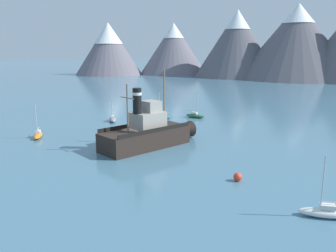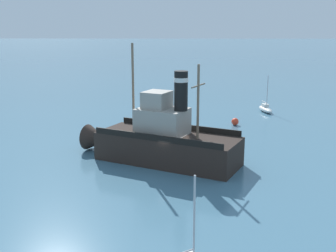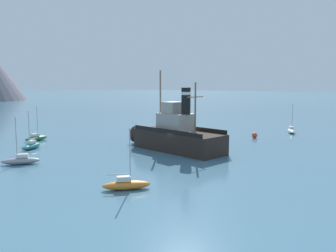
{
  "view_description": "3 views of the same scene",
  "coord_description": "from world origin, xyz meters",
  "px_view_note": "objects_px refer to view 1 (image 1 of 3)",
  "views": [
    {
      "loc": [
        20.65,
        -39.78,
        12.58
      ],
      "look_at": [
        3.24,
        3.82,
        2.31
      ],
      "focal_mm": 38.0,
      "sensor_mm": 36.0,
      "label": 1
    },
    {
      "loc": [
        -32.61,
        -0.03,
        11.47
      ],
      "look_at": [
        2.02,
        0.49,
        3.01
      ],
      "focal_mm": 45.0,
      "sensor_mm": 36.0,
      "label": 2
    },
    {
      "loc": [
        -39.53,
        -13.27,
        8.47
      ],
      "look_at": [
        -1.48,
        0.84,
        3.4
      ],
      "focal_mm": 38.0,
      "sensor_mm": 36.0,
      "label": 3
    }
  ],
  "objects_px": {
    "sailboat_teal": "(161,117)",
    "sailboat_green": "(195,115)",
    "mooring_buoy": "(238,177)",
    "sailboat_white": "(325,212)",
    "old_tugboat": "(149,133)",
    "sailboat_orange": "(38,135)",
    "sailboat_grey": "(112,119)"
  },
  "relations": [
    {
      "from": "sailboat_white",
      "to": "sailboat_grey",
      "type": "bearing_deg",
      "value": 142.63
    },
    {
      "from": "sailboat_teal",
      "to": "old_tugboat",
      "type": "bearing_deg",
      "value": -72.0
    },
    {
      "from": "old_tugboat",
      "to": "sailboat_grey",
      "type": "bearing_deg",
      "value": 135.87
    },
    {
      "from": "sailboat_green",
      "to": "sailboat_grey",
      "type": "bearing_deg",
      "value": -145.11
    },
    {
      "from": "sailboat_teal",
      "to": "sailboat_white",
      "type": "relative_size",
      "value": 1.0
    },
    {
      "from": "mooring_buoy",
      "to": "sailboat_white",
      "type": "bearing_deg",
      "value": -33.92
    },
    {
      "from": "sailboat_green",
      "to": "sailboat_white",
      "type": "bearing_deg",
      "value": -58.42
    },
    {
      "from": "old_tugboat",
      "to": "sailboat_green",
      "type": "height_order",
      "value": "old_tugboat"
    },
    {
      "from": "old_tugboat",
      "to": "sailboat_orange",
      "type": "relative_size",
      "value": 2.94
    },
    {
      "from": "sailboat_teal",
      "to": "sailboat_orange",
      "type": "xyz_separation_m",
      "value": [
        -11.12,
        -19.11,
        0.0
      ]
    },
    {
      "from": "sailboat_green",
      "to": "sailboat_grey",
      "type": "height_order",
      "value": "same"
    },
    {
      "from": "sailboat_teal",
      "to": "sailboat_green",
      "type": "bearing_deg",
      "value": 35.35
    },
    {
      "from": "sailboat_white",
      "to": "sailboat_teal",
      "type": "bearing_deg",
      "value": 130.83
    },
    {
      "from": "sailboat_green",
      "to": "sailboat_white",
      "type": "relative_size",
      "value": 1.0
    },
    {
      "from": "old_tugboat",
      "to": "sailboat_green",
      "type": "bearing_deg",
      "value": 90.87
    },
    {
      "from": "sailboat_teal",
      "to": "sailboat_white",
      "type": "bearing_deg",
      "value": -49.17
    },
    {
      "from": "sailboat_orange",
      "to": "sailboat_white",
      "type": "relative_size",
      "value": 1.0
    },
    {
      "from": "old_tugboat",
      "to": "sailboat_teal",
      "type": "distance_m",
      "value": 18.3
    },
    {
      "from": "sailboat_white",
      "to": "old_tugboat",
      "type": "bearing_deg",
      "value": 147.51
    },
    {
      "from": "sailboat_white",
      "to": "sailboat_green",
      "type": "bearing_deg",
      "value": 121.58
    },
    {
      "from": "sailboat_green",
      "to": "sailboat_orange",
      "type": "xyz_separation_m",
      "value": [
        -16.44,
        -22.88,
        0.0
      ]
    },
    {
      "from": "sailboat_grey",
      "to": "mooring_buoy",
      "type": "relative_size",
      "value": 5.89
    },
    {
      "from": "old_tugboat",
      "to": "mooring_buoy",
      "type": "height_order",
      "value": "old_tugboat"
    },
    {
      "from": "sailboat_teal",
      "to": "sailboat_orange",
      "type": "relative_size",
      "value": 1.0
    },
    {
      "from": "sailboat_green",
      "to": "sailboat_orange",
      "type": "bearing_deg",
      "value": -125.69
    },
    {
      "from": "sailboat_green",
      "to": "sailboat_orange",
      "type": "distance_m",
      "value": 28.18
    },
    {
      "from": "sailboat_white",
      "to": "mooring_buoy",
      "type": "bearing_deg",
      "value": 146.08
    },
    {
      "from": "mooring_buoy",
      "to": "old_tugboat",
      "type": "bearing_deg",
      "value": 148.35
    },
    {
      "from": "sailboat_green",
      "to": "mooring_buoy",
      "type": "xyz_separation_m",
      "value": [
        13.54,
        -29.27,
        -0.01
      ]
    },
    {
      "from": "sailboat_green",
      "to": "old_tugboat",
      "type": "bearing_deg",
      "value": -89.13
    },
    {
      "from": "old_tugboat",
      "to": "sailboat_white",
      "type": "height_order",
      "value": "old_tugboat"
    },
    {
      "from": "sailboat_teal",
      "to": "sailboat_white",
      "type": "distance_m",
      "value": 40.45
    }
  ]
}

